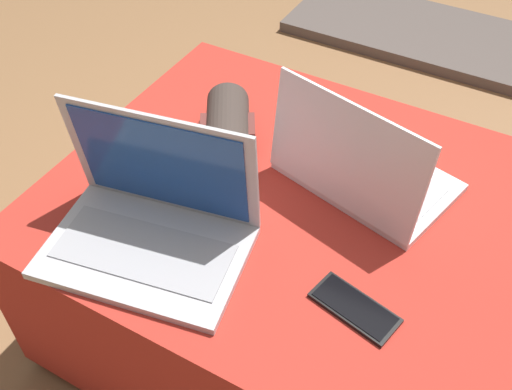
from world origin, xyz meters
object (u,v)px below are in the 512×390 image
(laptop_near, at_px, (151,221))
(wrist_brace, at_px, (228,129))
(laptop_far, at_px, (360,169))
(cell_phone, at_px, (355,308))

(laptop_near, xyz_separation_m, wrist_brace, (-0.02, 0.31, -0.01))
(laptop_far, xyz_separation_m, cell_phone, (0.11, -0.28, -0.05))
(laptop_near, distance_m, wrist_brace, 0.31)
(laptop_near, relative_size, laptop_far, 1.05)
(laptop_far, bearing_deg, wrist_brace, 17.38)
(cell_phone, bearing_deg, laptop_near, 108.80)
(cell_phone, bearing_deg, laptop_far, 34.27)
(laptop_near, xyz_separation_m, cell_phone, (0.39, 0.04, -0.05))
(laptop_near, height_order, wrist_brace, laptop_near)
(laptop_near, distance_m, laptop_far, 0.43)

